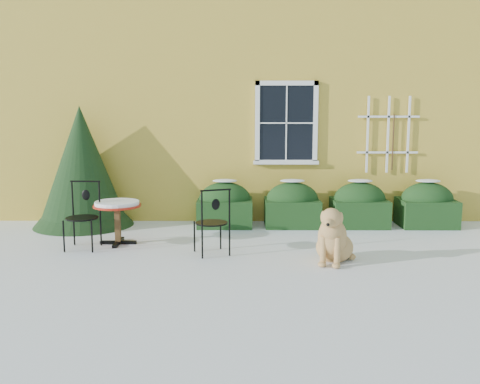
{
  "coord_description": "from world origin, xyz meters",
  "views": [
    {
      "loc": [
        0.05,
        -7.62,
        2.21
      ],
      "look_at": [
        0.0,
        1.0,
        0.9
      ],
      "focal_mm": 40.0,
      "sensor_mm": 36.0,
      "label": 1
    }
  ],
  "objects_px": {
    "patio_chair_far": "(83,215)",
    "dog": "(333,240)",
    "bistro_table": "(117,208)",
    "patio_chair_near": "(212,221)",
    "evergreen_shrub": "(82,178)"
  },
  "relations": [
    {
      "from": "patio_chair_near",
      "to": "patio_chair_far",
      "type": "xyz_separation_m",
      "value": [
        -2.12,
        0.38,
        0.02
      ]
    },
    {
      "from": "bistro_table",
      "to": "dog",
      "type": "height_order",
      "value": "dog"
    },
    {
      "from": "patio_chair_near",
      "to": "dog",
      "type": "xyz_separation_m",
      "value": [
        1.79,
        -0.47,
        -0.17
      ]
    },
    {
      "from": "patio_chair_far",
      "to": "bistro_table",
      "type": "bearing_deg",
      "value": 30.95
    },
    {
      "from": "bistro_table",
      "to": "patio_chair_near",
      "type": "xyz_separation_m",
      "value": [
        1.62,
        -0.65,
        -0.08
      ]
    },
    {
      "from": "evergreen_shrub",
      "to": "patio_chair_near",
      "type": "distance_m",
      "value": 3.4
    },
    {
      "from": "evergreen_shrub",
      "to": "patio_chair_near",
      "type": "height_order",
      "value": "evergreen_shrub"
    },
    {
      "from": "bistro_table",
      "to": "dog",
      "type": "relative_size",
      "value": 0.84
    },
    {
      "from": "bistro_table",
      "to": "patio_chair_near",
      "type": "height_order",
      "value": "patio_chair_near"
    },
    {
      "from": "patio_chair_far",
      "to": "dog",
      "type": "bearing_deg",
      "value": -9.61
    },
    {
      "from": "bistro_table",
      "to": "patio_chair_far",
      "type": "distance_m",
      "value": 0.56
    },
    {
      "from": "evergreen_shrub",
      "to": "dog",
      "type": "distance_m",
      "value": 5.15
    },
    {
      "from": "bistro_table",
      "to": "evergreen_shrub",
      "type": "bearing_deg",
      "value": 124.31
    },
    {
      "from": "bistro_table",
      "to": "dog",
      "type": "bearing_deg",
      "value": -18.07
    },
    {
      "from": "dog",
      "to": "bistro_table",
      "type": "bearing_deg",
      "value": -177.9
    }
  ]
}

